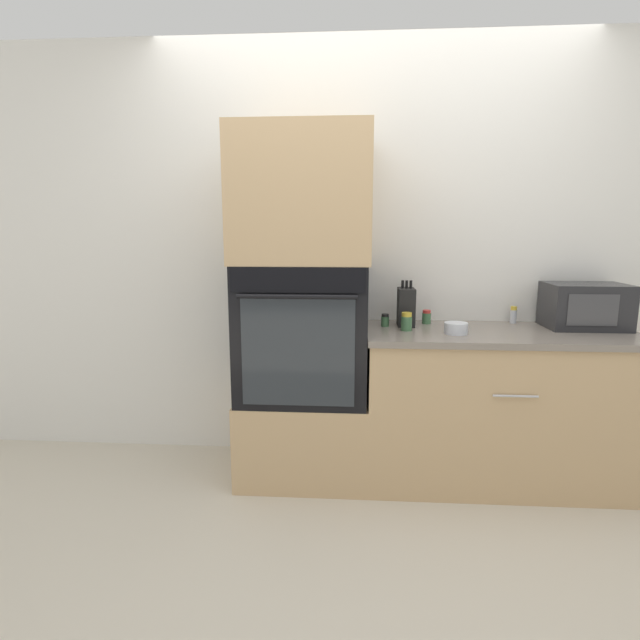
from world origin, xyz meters
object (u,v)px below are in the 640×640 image
at_px(wall_oven, 304,330).
at_px(condiment_jar_back, 385,320).
at_px(microwave, 585,306).
at_px(bowl, 456,328).
at_px(condiment_jar_far, 513,315).
at_px(condiment_jar_near, 426,317).
at_px(knife_block, 406,307).
at_px(condiment_jar_mid, 407,322).

bearing_deg(wall_oven, condiment_jar_back, 10.94).
height_order(microwave, bowl, microwave).
bearing_deg(condiment_jar_back, condiment_jar_far, 11.70).
distance_m(wall_oven, condiment_jar_back, 0.47).
bearing_deg(condiment_jar_near, knife_block, -151.61).
bearing_deg(microwave, knife_block, 179.80).
height_order(knife_block, condiment_jar_near, knife_block).
height_order(condiment_jar_near, condiment_jar_back, condiment_jar_near).
xyz_separation_m(wall_oven, knife_block, (0.58, 0.12, 0.12)).
bearing_deg(microwave, wall_oven, -175.59).
bearing_deg(condiment_jar_mid, condiment_jar_near, 57.44).
relative_size(wall_oven, bowl, 6.07).
relative_size(microwave, condiment_jar_near, 5.24).
relative_size(knife_block, condiment_jar_far, 2.61).
distance_m(wall_oven, knife_block, 0.60).
bearing_deg(condiment_jar_far, bowl, -139.88).
bearing_deg(condiment_jar_back, condiment_jar_mid, -45.56).
xyz_separation_m(knife_block, condiment_jar_far, (0.64, 0.12, -0.06)).
distance_m(wall_oven, condiment_jar_near, 0.73).
bearing_deg(knife_block, condiment_jar_mid, -93.97).
xyz_separation_m(knife_block, condiment_jar_mid, (-0.01, -0.15, -0.06)).
xyz_separation_m(knife_block, condiment_jar_back, (-0.12, -0.04, -0.07)).
height_order(wall_oven, condiment_jar_back, wall_oven).
bearing_deg(condiment_jar_far, knife_block, -169.25).
relative_size(condiment_jar_near, condiment_jar_mid, 0.80).
bearing_deg(wall_oven, knife_block, 12.15).
xyz_separation_m(wall_oven, microwave, (1.57, 0.12, 0.13)).
height_order(microwave, condiment_jar_back, microwave).
relative_size(microwave, condiment_jar_back, 5.81).
bearing_deg(microwave, condiment_jar_back, -178.32).
bearing_deg(bowl, condiment_jar_far, 40.12).
bearing_deg(condiment_jar_mid, microwave, 8.21).
bearing_deg(bowl, wall_oven, 173.78).
bearing_deg(knife_block, condiment_jar_near, 28.39).
height_order(microwave, knife_block, knife_block).
bearing_deg(wall_oven, bowl, -6.22).
relative_size(wall_oven, condiment_jar_near, 9.34).
relative_size(microwave, knife_block, 1.61).
height_order(wall_oven, bowl, wall_oven).
distance_m(knife_block, condiment_jar_mid, 0.16).
distance_m(knife_block, condiment_jar_near, 0.16).
height_order(wall_oven, microwave, wall_oven).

